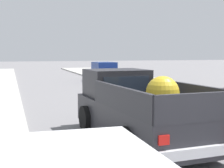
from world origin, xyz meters
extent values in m
cube|color=#B2AFA8|center=(5.77, 12.00, 0.06)|extent=(5.27, 60.00, 0.12)
cube|color=silver|center=(4.53, 12.00, 0.05)|extent=(0.16, 60.00, 0.10)
cube|color=#28282D|center=(-0.40, 4.13, 0.60)|extent=(2.27, 5.22, 0.80)
cube|color=#28282D|center=(-0.51, 5.73, 1.40)|extent=(1.82, 1.62, 0.80)
cube|color=#283342|center=(-0.46, 4.97, 1.42)|extent=(1.38, 0.16, 0.44)
cube|color=#283342|center=(-0.56, 6.49, 1.42)|extent=(1.46, 0.16, 0.48)
cube|color=#28282D|center=(-1.24, 3.21, 1.28)|extent=(0.33, 3.30, 0.56)
cube|color=#28282D|center=(0.57, 3.34, 1.28)|extent=(0.33, 3.30, 0.56)
cube|color=#28282D|center=(-0.22, 1.63, 1.28)|extent=(1.88, 0.23, 0.56)
cube|color=silver|center=(-0.21, 1.54, 0.44)|extent=(1.83, 0.25, 0.20)
cylinder|color=black|center=(-1.48, 5.59, 0.38)|extent=(0.31, 0.78, 0.76)
cylinder|color=black|center=(0.47, 5.73, 0.38)|extent=(0.31, 0.78, 0.76)
cylinder|color=black|center=(-1.28, 2.66, 0.38)|extent=(0.31, 0.78, 0.76)
cylinder|color=black|center=(0.68, 2.80, 0.38)|extent=(0.31, 0.78, 0.76)
cube|color=red|center=(-0.96, 1.52, 0.74)|extent=(0.22, 0.06, 0.18)
sphere|color=gold|center=(-0.24, 3.10, 1.39)|extent=(0.78, 0.78, 0.78)
cube|color=navy|center=(3.48, 21.21, 0.54)|extent=(1.89, 4.25, 0.72)
cube|color=navy|center=(3.48, 21.31, 1.22)|extent=(1.59, 2.15, 0.64)
cube|color=#283342|center=(3.51, 20.34, 1.20)|extent=(1.37, 0.12, 0.52)
cube|color=#283342|center=(3.45, 22.28, 1.20)|extent=(1.34, 0.12, 0.50)
cylinder|color=black|center=(4.43, 19.94, 0.32)|extent=(0.24, 0.65, 0.64)
cylinder|color=black|center=(2.62, 19.88, 0.32)|extent=(0.24, 0.65, 0.64)
cylinder|color=black|center=(4.34, 22.54, 0.32)|extent=(0.24, 0.65, 0.64)
cylinder|color=black|center=(2.54, 22.48, 0.32)|extent=(0.24, 0.65, 0.64)
cube|color=red|center=(4.05, 23.34, 0.64)|extent=(0.20, 0.05, 0.12)
cube|color=white|center=(4.17, 19.12, 0.61)|extent=(0.20, 0.05, 0.10)
cube|color=red|center=(2.78, 23.30, 0.64)|extent=(0.20, 0.05, 0.12)
cube|color=white|center=(2.94, 19.08, 0.61)|extent=(0.20, 0.05, 0.10)
cube|color=#283342|center=(-3.22, -0.58, 1.20)|extent=(1.34, 0.10, 0.50)
camera|label=1|loc=(-3.59, -3.84, 2.33)|focal=53.40mm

